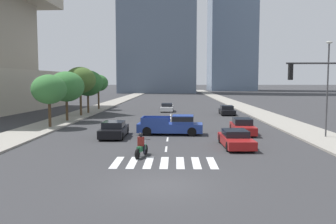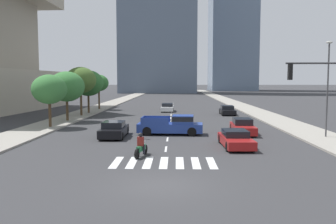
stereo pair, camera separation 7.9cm
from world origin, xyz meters
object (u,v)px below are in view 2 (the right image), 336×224
sedan_red_2 (236,139)px  street_tree_second (67,87)px  sedan_black_0 (227,110)px  street_lamp_east (328,82)px  street_tree_nearest (49,89)px  sedan_red_3 (243,127)px  street_tree_fifth (99,83)px  sedan_black_1 (114,130)px  street_tree_third (81,80)px  motorcycle_lead (141,147)px  sedan_white_4 (167,108)px  pickup_truck (173,125)px  street_tree_fourth (88,83)px

sedan_red_2 → street_tree_second: bearing=-133.8°
sedan_black_0 → street_lamp_east: size_ratio=0.61×
sedan_red_2 → street_tree_nearest: 19.28m
sedan_red_3 → street_tree_fifth: street_tree_fifth is taller
sedan_black_1 → street_lamp_east: 17.61m
street_lamp_east → street_tree_second: bearing=155.6°
sedan_black_1 → street_tree_third: size_ratio=0.74×
motorcycle_lead → sedan_white_4: size_ratio=0.45×
pickup_truck → street_tree_third: size_ratio=0.91×
street_tree_nearest → street_tree_third: size_ratio=0.81×
street_tree_second → sedan_red_3: bearing=-25.6°
sedan_red_3 → street_tree_second: (-18.15, 8.70, 3.37)m
sedan_white_4 → street_tree_fifth: street_tree_fifth is taller
pickup_truck → sedan_red_3: bearing=8.5°
sedan_red_3 → street_tree_fourth: (-18.15, 18.47, 3.68)m
pickup_truck → street_tree_fifth: 28.72m
sedan_black_0 → street_tree_nearest: (-19.34, -14.34, 3.23)m
street_lamp_east → street_tree_fifth: street_lamp_east is taller
sedan_red_3 → street_lamp_east: (6.23, -2.36, 3.93)m
street_lamp_east → street_tree_fifth: (-24.38, 27.63, -0.27)m
motorcycle_lead → sedan_black_1: 8.03m
motorcycle_lead → street_tree_fourth: street_tree_fourth is taller
motorcycle_lead → street_lamp_east: size_ratio=0.27×
sedan_black_0 → street_tree_fifth: size_ratio=0.85×
street_tree_second → street_tree_fifth: (-0.00, 16.57, 0.29)m
street_lamp_east → sedan_red_2: bearing=-154.0°
street_tree_fourth → street_tree_third: bearing=-90.0°
motorcycle_lead → sedan_black_1: size_ratio=0.43×
sedan_red_2 → street_tree_nearest: bearing=-121.5°
sedan_black_1 → sedan_red_2: (9.29, -4.13, -0.05)m
sedan_red_3 → street_tree_second: bearing=-113.4°
sedan_white_4 → street_tree_third: 14.10m
sedan_black_0 → street_tree_nearest: 24.29m
street_tree_second → street_tree_nearest: bearing=-90.0°
street_tree_second → pickup_truck: bearing=-37.4°
street_tree_nearest → street_tree_fifth: 22.04m
sedan_white_4 → sedan_black_1: bearing=171.7°
sedan_red_2 → street_tree_second: (-16.50, 14.90, 3.43)m
sedan_black_0 → street_tree_fifth: bearing=-110.4°
sedan_white_4 → motorcycle_lead: bearing=179.0°
sedan_black_1 → sedan_red_3: (10.94, 2.08, 0.00)m
street_tree_nearest → sedan_black_1: bearing=-36.3°
sedan_black_0 → street_tree_fifth: (-19.34, 7.69, 3.70)m
street_lamp_east → street_tree_fourth: 32.07m
street_lamp_east → street_tree_third: size_ratio=1.21×
pickup_truck → sedan_red_3: size_ratio=1.17×
sedan_black_1 → street_tree_third: 18.64m
sedan_black_1 → street_tree_nearest: 9.51m
street_lamp_east → sedan_red_3: bearing=159.2°
sedan_red_2 → sedan_red_3: 6.42m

